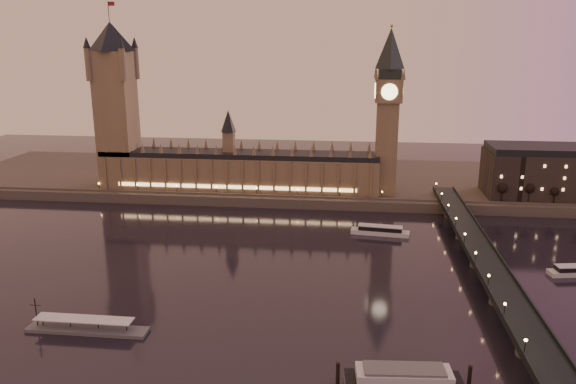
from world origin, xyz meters
TOP-DOWN VIEW (x-y plane):
  - ground at (0.00, 0.00)m, footprint 700.00×700.00m
  - far_embankment at (30.00, 165.00)m, footprint 560.00×130.00m
  - palace_of_westminster at (-40.12, 120.99)m, footprint 180.00×26.62m
  - victoria_tower at (-120.00, 121.00)m, footprint 31.68×31.68m
  - big_ben at (53.99, 120.99)m, footprint 17.68×17.68m
  - westminster_bridge at (91.61, 0.00)m, footprint 13.20×260.00m
  - bare_tree_0 at (121.23, 109.00)m, footprint 5.63×5.63m
  - bare_tree_1 at (137.93, 109.00)m, footprint 5.63×5.63m
  - bare_tree_2 at (154.63, 109.00)m, footprint 5.63×5.63m
  - cruise_boat_a at (49.09, 58.86)m, footprint 31.32×10.26m
  - moored_barge at (50.02, -80.08)m, footprint 40.05×12.29m
  - pontoon_pier at (-59.18, -58.28)m, footprint 43.75×7.29m

SIDE VIEW (x-z plane):
  - ground at x=0.00m, z-range 0.00..0.00m
  - pontoon_pier at x=-59.18m, z-range -4.58..7.09m
  - cruise_boat_a at x=49.09m, z-range -0.29..4.63m
  - far_embankment at x=30.00m, z-range 0.00..6.00m
  - moored_barge at x=50.02m, z-range -0.57..6.79m
  - westminster_bridge at x=91.61m, z-range -2.13..13.17m
  - bare_tree_0 at x=121.23m, z-range 8.81..20.24m
  - bare_tree_1 at x=137.93m, z-range 8.81..20.24m
  - bare_tree_2 at x=154.63m, z-range 8.81..20.24m
  - palace_of_westminster at x=-40.12m, z-range -4.29..47.71m
  - big_ben at x=53.99m, z-range 11.95..115.95m
  - victoria_tower at x=-120.00m, z-range 6.79..124.79m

